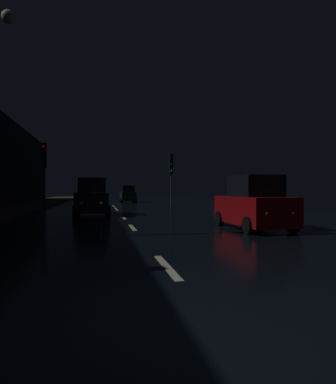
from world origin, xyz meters
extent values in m
cube|color=black|center=(0.00, 24.50, -0.01)|extent=(27.76, 84.00, 0.02)
cube|color=#38332B|center=(-7.68, 24.50, 0.07)|extent=(4.40, 84.00, 0.15)
cube|color=beige|center=(0.00, 3.00, 0.01)|extent=(0.16, 2.20, 0.01)
cube|color=beige|center=(0.00, 10.06, 0.01)|extent=(0.16, 2.20, 0.01)
cube|color=beige|center=(0.00, 15.04, 0.01)|extent=(0.16, 2.20, 0.01)
cube|color=beige|center=(0.00, 22.42, 0.01)|extent=(0.16, 2.20, 0.01)
cube|color=beige|center=(0.00, 24.23, 0.01)|extent=(0.16, 2.20, 0.01)
cube|color=beige|center=(0.00, 28.19, 0.01)|extent=(0.16, 2.20, 0.01)
cylinder|color=#38383A|center=(-5.38, 23.29, 1.59)|extent=(0.12, 0.12, 3.18)
cube|color=black|center=(-5.38, 23.29, 4.13)|extent=(0.33, 0.36, 1.90)
sphere|color=red|center=(-5.37, 23.11, 4.76)|extent=(0.22, 0.22, 0.22)
sphere|color=black|center=(-5.37, 23.11, 4.13)|extent=(0.22, 0.22, 0.22)
sphere|color=black|center=(-5.37, 23.11, 3.49)|extent=(0.22, 0.22, 0.22)
cylinder|color=#38383A|center=(5.38, 27.68, 1.49)|extent=(0.12, 0.12, 2.98)
cube|color=black|center=(5.38, 27.68, 3.93)|extent=(0.34, 0.37, 1.90)
sphere|color=black|center=(5.40, 27.51, 4.56)|extent=(0.22, 0.22, 0.22)
sphere|color=black|center=(5.40, 27.51, 3.93)|extent=(0.22, 0.22, 0.22)
sphere|color=#19D84C|center=(5.40, 27.51, 3.30)|extent=(0.22, 0.22, 0.22)
sphere|color=beige|center=(-4.18, 8.11, 7.12)|extent=(0.44, 0.44, 0.44)
cube|color=black|center=(-1.74, 17.28, 0.80)|extent=(1.86, 4.35, 1.14)
cube|color=black|center=(-1.74, 17.44, 1.81)|extent=(1.58, 2.18, 0.87)
cylinder|color=black|center=(-0.82, 15.76, 0.33)|extent=(0.23, 0.66, 0.66)
cylinder|color=black|center=(-2.65, 15.76, 0.33)|extent=(0.23, 0.66, 0.66)
cylinder|color=black|center=(-0.82, 18.81, 0.33)|extent=(0.23, 0.66, 0.66)
cylinder|color=black|center=(-2.65, 18.81, 0.33)|extent=(0.23, 0.66, 0.66)
sphere|color=white|center=(-1.22, 15.15, 0.80)|extent=(0.19, 0.19, 0.19)
sphere|color=white|center=(-2.25, 15.15, 0.80)|extent=(0.19, 0.19, 0.19)
sphere|color=red|center=(-1.22, 19.42, 0.80)|extent=(0.19, 0.19, 0.19)
sphere|color=red|center=(-2.25, 19.42, 0.80)|extent=(0.19, 0.19, 0.19)
cube|color=#0F3819|center=(2.12, 37.59, 0.72)|extent=(1.68, 3.93, 1.03)
cube|color=black|center=(2.12, 37.45, 1.63)|extent=(1.43, 1.96, 0.79)
cylinder|color=black|center=(1.29, 38.97, 0.30)|extent=(0.21, 0.60, 0.60)
cylinder|color=black|center=(2.94, 38.97, 0.30)|extent=(0.21, 0.60, 0.60)
cylinder|color=black|center=(1.29, 36.22, 0.30)|extent=(0.21, 0.60, 0.60)
cylinder|color=black|center=(2.94, 36.22, 0.30)|extent=(0.21, 0.60, 0.60)
sphere|color=slate|center=(1.65, 39.52, 0.72)|extent=(0.17, 0.17, 0.17)
sphere|color=slate|center=(2.58, 39.52, 0.72)|extent=(0.17, 0.17, 0.17)
sphere|color=red|center=(1.65, 35.67, 0.72)|extent=(0.17, 0.17, 0.17)
sphere|color=red|center=(2.58, 35.67, 0.72)|extent=(0.17, 0.17, 0.17)
cube|color=maroon|center=(4.58, 8.65, 0.75)|extent=(1.74, 4.06, 1.06)
cube|color=black|center=(4.58, 8.51, 1.68)|extent=(1.48, 2.03, 0.81)
cylinder|color=black|center=(3.73, 10.07, 0.31)|extent=(0.21, 0.62, 0.62)
cylinder|color=black|center=(5.43, 10.07, 0.31)|extent=(0.21, 0.62, 0.62)
cylinder|color=black|center=(3.73, 7.23, 0.31)|extent=(0.21, 0.62, 0.62)
cylinder|color=black|center=(5.43, 7.23, 0.31)|extent=(0.21, 0.62, 0.62)
sphere|color=slate|center=(4.10, 10.64, 0.75)|extent=(0.17, 0.17, 0.17)
sphere|color=slate|center=(5.06, 10.64, 0.75)|extent=(0.17, 0.17, 0.17)
sphere|color=red|center=(4.10, 6.66, 0.75)|extent=(0.17, 0.17, 0.17)
sphere|color=red|center=(5.06, 6.66, 0.75)|extent=(0.17, 0.17, 0.17)
camera|label=1|loc=(-1.33, -3.60, 1.55)|focal=31.56mm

